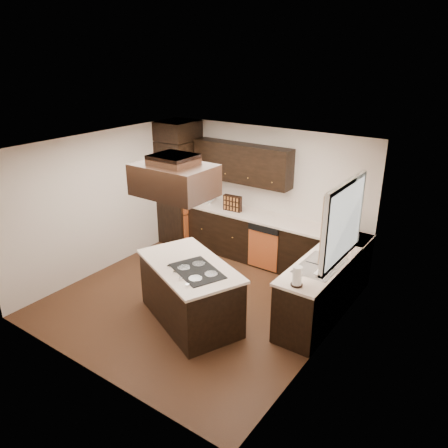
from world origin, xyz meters
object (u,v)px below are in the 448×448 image
at_px(oven_column, 180,192).
at_px(spice_rack, 233,203).
at_px(range_hood, 174,180).
at_px(island, 190,293).

relative_size(oven_column, spice_rack, 5.85).
distance_m(range_hood, spice_rack, 2.58).
bearing_deg(oven_column, spice_rack, 0.61).
relative_size(oven_column, range_hood, 2.02).
height_order(range_hood, spice_rack, range_hood).
xyz_separation_m(range_hood, spice_rack, (-0.59, 2.27, -1.09)).
height_order(oven_column, range_hood, range_hood).
height_order(oven_column, island, oven_column).
xyz_separation_m(island, range_hood, (-0.15, -0.07, 1.72)).
relative_size(oven_column, island, 1.29).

